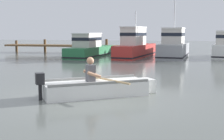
{
  "coord_description": "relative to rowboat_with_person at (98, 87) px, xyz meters",
  "views": [
    {
      "loc": [
        2.69,
        -8.44,
        1.94
      ],
      "look_at": [
        -0.02,
        2.28,
        0.55
      ],
      "focal_mm": 48.81,
      "sensor_mm": 36.0,
      "label": 1
    }
  ],
  "objects": [
    {
      "name": "ground_plane",
      "position": [
        -0.02,
        -0.32,
        -0.25
      ],
      "size": [
        120.0,
        120.0,
        0.0
      ],
      "primitive_type": "plane",
      "color": "slate"
    },
    {
      "name": "wooden_dock",
      "position": [
        -7.77,
        17.66,
        0.41
      ],
      "size": [
        13.2,
        1.64,
        1.29
      ],
      "color": "brown",
      "rests_on": "ground"
    },
    {
      "name": "rowboat_with_person",
      "position": [
        0.0,
        0.0,
        0.0
      ],
      "size": [
        3.34,
        2.69,
        1.19
      ],
      "color": "white",
      "rests_on": "ground"
    },
    {
      "name": "moored_boat_green",
      "position": [
        -4.91,
        13.94,
        0.43
      ],
      "size": [
        2.21,
        6.41,
        1.86
      ],
      "color": "#287042",
      "rests_on": "ground"
    },
    {
      "name": "moored_boat_red",
      "position": [
        -1.34,
        14.4,
        0.61
      ],
      "size": [
        2.42,
        6.78,
        3.49
      ],
      "color": "#B72D28",
      "rests_on": "ground"
    },
    {
      "name": "moored_boat_grey",
      "position": [
        1.56,
        14.79,
        0.59
      ],
      "size": [
        2.28,
        5.78,
        4.38
      ],
      "color": "gray",
      "rests_on": "ground"
    }
  ]
}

